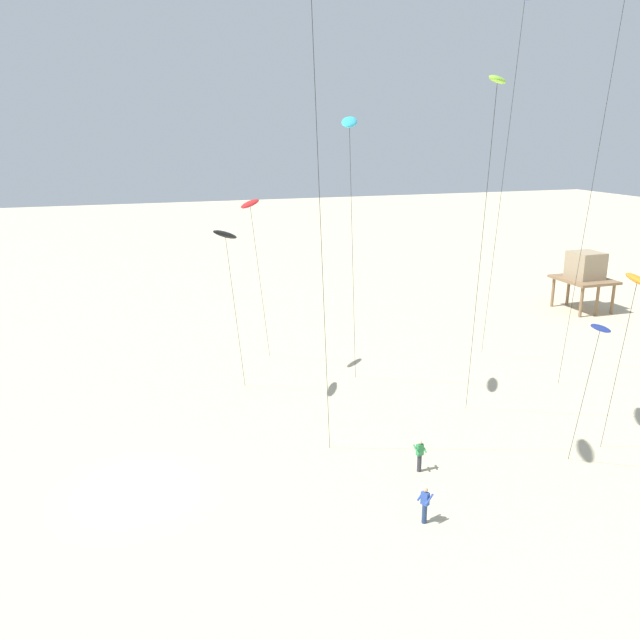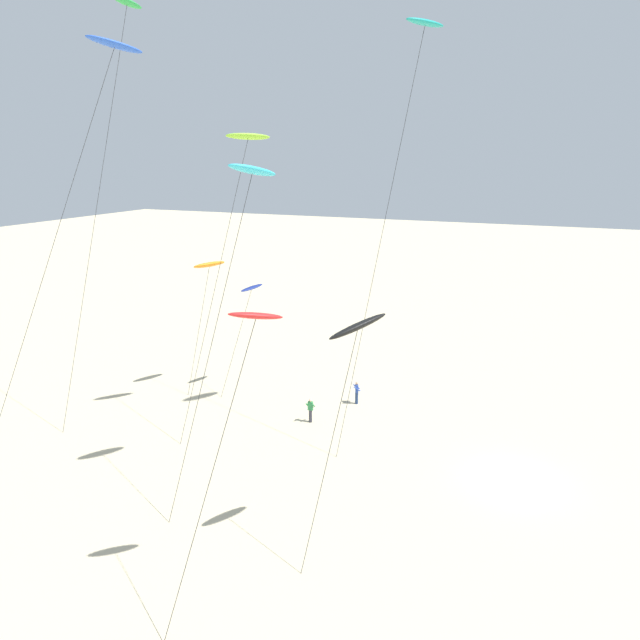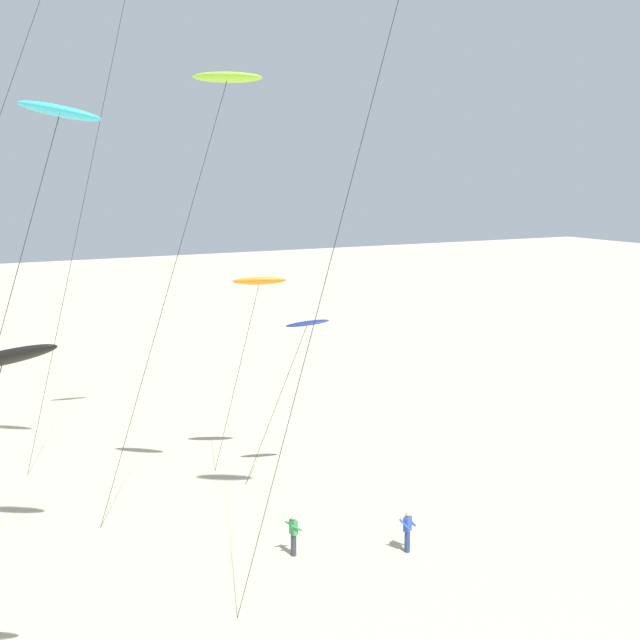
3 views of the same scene
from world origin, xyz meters
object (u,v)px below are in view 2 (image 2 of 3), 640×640
Objects in this scene: kite_orange at (209,265)px; kite_flyer_nearest at (310,410)px; kite_teal at (424,28)px; kite_flyer_middle at (357,392)px; kite_red at (255,320)px; kite_cyan at (252,173)px; kite_lime at (247,139)px; kite_green at (125,15)px; kite_blue at (113,50)px; kite_navy at (251,289)px; kite_black at (358,328)px.

kite_orange is 5.92× the size of kite_flyer_nearest.
kite_teal is 14.62× the size of kite_flyer_middle.
kite_red is at bearing 174.91° from kite_teal.
kite_flyer_nearest is at bearing 105.48° from kite_teal.
kite_cyan is 9.48m from kite_red.
kite_green is at bearing 97.18° from kite_lime.
kite_red is 7.19× the size of kite_flyer_middle.
kite_blue reaches higher than kite_orange.
kite_teal is (8.18, -14.54, 1.43)m from kite_blue.
kite_lime is (7.20, 4.28, 1.71)m from kite_cyan.
kite_green reaches higher than kite_navy.
kite_cyan is at bearing 174.89° from kite_flyer_middle.
kite_lime is 0.76× the size of kite_teal.
kite_cyan is 16.53m from kite_navy.
kite_cyan is at bearing -117.88° from kite_green.
kite_black reaches higher than kite_orange.
kite_red is at bearing -124.18° from kite_blue.
kite_blue is at bearing 127.72° from kite_flyer_nearest.
kite_black is 5.01m from kite_red.
kite_green is 15.74× the size of kite_flyer_middle.
kite_red is 22.49m from kite_navy.
kite_blue is 19.21m from kite_red.
kite_flyer_middle is at bearing -88.63° from kite_navy.
kite_cyan is 9.24m from kite_black.
kite_flyer_middle is at bearing -43.97° from kite_blue.
kite_blue is at bearing 73.38° from kite_black.
kite_lime is at bearing -41.39° from kite_blue.
kite_orange is 21.13m from kite_teal.
kite_navy reaches higher than kite_flyer_nearest.
kite_red reaches higher than kite_flyer_nearest.
kite_blue reaches higher than kite_red.
kite_lime is at bearing -149.69° from kite_navy.
kite_teal is (-2.17, -12.60, 16.22)m from kite_navy.
kite_flyer_nearest is (-2.76, -9.23, -8.63)m from kite_orange.
kite_red is at bearing -130.26° from kite_green.
kite_blue is 13.97× the size of kite_flyer_nearest.
kite_teal is 17.71m from kite_green.
kite_red is at bearing -149.99° from kite_navy.
kite_blue is 2.89× the size of kite_navy.
kite_cyan reaches higher than kite_orange.
kite_orange reaches higher than kite_flyer_nearest.
kite_black is 0.59× the size of kite_lime.
kite_green reaches higher than kite_red.
kite_flyer_middle is (4.08, -1.81, 0.00)m from kite_flyer_nearest.
kite_flyer_nearest is (1.03, -3.57, -17.24)m from kite_lime.
kite_cyan is 0.92× the size of kite_lime.
kite_cyan is 0.70× the size of kite_teal.
kite_black is at bearing -114.17° from kite_cyan.
kite_black is 18.68m from kite_teal.
kite_flyer_middle is at bearing -23.95° from kite_flyer_nearest.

